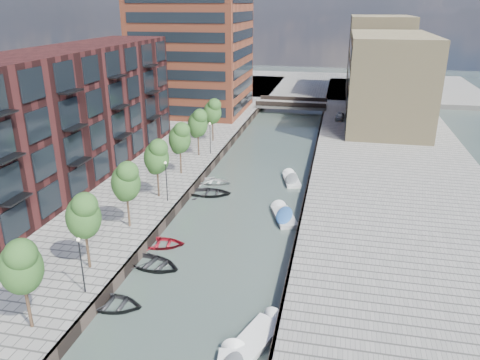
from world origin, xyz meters
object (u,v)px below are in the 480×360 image
(car, at_px, (340,116))
(tree_2, at_px, (126,180))
(sloop_3, at_px, (213,183))
(tree_3, at_px, (156,156))
(tree_1, at_px, (83,214))
(tree_5, at_px, (198,123))
(motorboat_3, at_px, (283,215))
(tree_4, at_px, (180,137))
(tree_6, at_px, (212,111))
(sloop_0, at_px, (153,267))
(sloop_1, at_px, (112,307))
(tree_0, at_px, (20,265))
(sloop_4, at_px, (210,195))
(motorboat_2, at_px, (260,336))
(sloop_2, at_px, (161,246))
(motorboat_4, at_px, (291,179))
(bridge, at_px, (292,104))

(car, bearing_deg, tree_2, -106.12)
(sloop_3, bearing_deg, tree_3, 155.10)
(tree_1, distance_m, tree_5, 28.00)
(tree_3, bearing_deg, motorboat_3, -1.15)
(tree_4, xyz_separation_m, tree_6, (0.00, 14.00, 0.00))
(sloop_0, bearing_deg, sloop_1, -174.30)
(tree_3, height_order, motorboat_3, tree_3)
(tree_0, bearing_deg, sloop_0, 68.06)
(motorboat_3, xyz_separation_m, car, (4.78, 38.06, 1.39))
(sloop_3, height_order, sloop_4, sloop_4)
(tree_6, xyz_separation_m, sloop_3, (3.71, -13.91, -5.31))
(tree_0, height_order, tree_2, same)
(tree_4, distance_m, sloop_1, 24.71)
(tree_5, distance_m, sloop_4, 12.37)
(tree_3, distance_m, sloop_1, 18.01)
(sloop_1, bearing_deg, sloop_3, -2.13)
(sloop_1, bearing_deg, sloop_0, -8.45)
(sloop_1, xyz_separation_m, motorboat_2, (10.42, -0.94, 0.10))
(tree_4, relative_size, sloop_4, 1.25)
(sloop_2, distance_m, motorboat_3, 12.34)
(motorboat_4, bearing_deg, tree_3, -141.65)
(tree_5, bearing_deg, tree_0, -90.00)
(sloop_3, distance_m, motorboat_2, 26.81)
(tree_4, bearing_deg, tree_0, -90.00)
(sloop_2, relative_size, motorboat_2, 0.78)
(tree_2, height_order, motorboat_3, tree_2)
(tree_1, xyz_separation_m, tree_3, (0.00, 14.00, 0.00))
(sloop_2, bearing_deg, tree_6, -3.07)
(motorboat_2, bearing_deg, sloop_0, 146.38)
(tree_4, bearing_deg, sloop_1, -82.62)
(tree_1, relative_size, tree_2, 1.00)
(tree_1, xyz_separation_m, sloop_1, (3.10, -2.93, -5.31))
(tree_4, bearing_deg, sloop_2, -77.85)
(sloop_3, bearing_deg, tree_4, 94.07)
(tree_5, height_order, car, tree_5)
(tree_4, bearing_deg, tree_5, 90.00)
(tree_5, bearing_deg, sloop_1, -84.28)
(car, bearing_deg, tree_3, -109.63)
(tree_5, distance_m, motorboat_2, 35.01)
(car, bearing_deg, motorboat_4, -95.10)
(tree_3, distance_m, motorboat_3, 13.76)
(tree_1, distance_m, sloop_0, 7.04)
(bridge, bearing_deg, motorboat_4, -83.96)
(sloop_4, bearing_deg, motorboat_2, -163.03)
(sloop_3, bearing_deg, motorboat_4, -69.72)
(bridge, height_order, tree_6, tree_6)
(tree_3, bearing_deg, bridge, 79.75)
(tree_2, bearing_deg, sloop_4, 68.08)
(tree_3, relative_size, car, 1.71)
(tree_5, relative_size, motorboat_3, 1.14)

